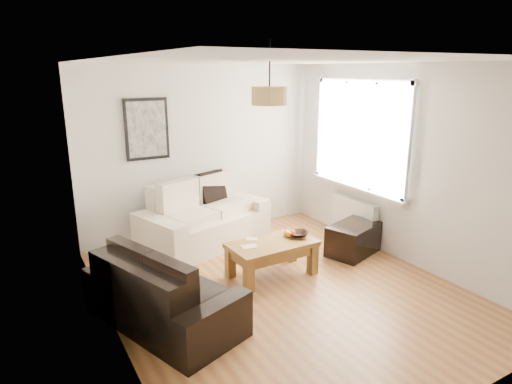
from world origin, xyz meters
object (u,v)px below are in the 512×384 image
sofa_leather (163,289)px  loveseat_cream (204,214)px  coffee_table (272,259)px  ottoman (353,239)px

sofa_leather → loveseat_cream: bearing=-53.8°
sofa_leather → coffee_table: size_ratio=1.57×
sofa_leather → ottoman: sofa_leather is taller
loveseat_cream → ottoman: (1.66, -1.40, -0.24)m
coffee_table → ottoman: 1.35m
sofa_leather → ottoman: size_ratio=2.26×
loveseat_cream → sofa_leather: size_ratio=1.09×
loveseat_cream → sofa_leather: loveseat_cream is taller
ottoman → sofa_leather: bearing=-172.5°
loveseat_cream → sofa_leather: bearing=-141.8°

